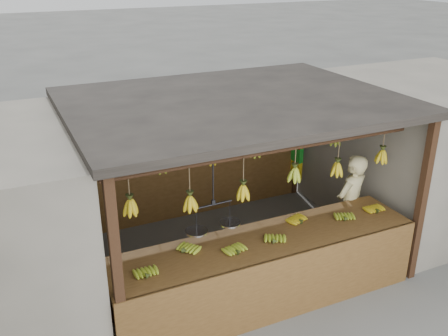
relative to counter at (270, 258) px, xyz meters
name	(u,v)px	position (x,y,z in m)	size (l,w,h in m)	color
ground	(233,256)	(0.09, 1.24, -0.72)	(80.00, 80.00, 0.00)	#5B5B57
stall	(223,123)	(0.09, 1.57, 1.25)	(4.30, 3.30, 2.40)	black
neighbor_right	(426,147)	(3.69, 1.24, 0.43)	(3.00, 3.00, 2.30)	slate
counter	(270,258)	(0.00, 0.00, 0.00)	(3.96, 0.90, 0.96)	brown
hanging_bananas	(233,154)	(0.08, 1.23, 0.90)	(3.56, 2.23, 0.39)	#BA9D13
balance_scale	(213,224)	(-0.65, 0.24, 0.51)	(0.69, 0.27, 0.84)	black
vendor	(350,205)	(1.69, 0.64, 0.06)	(0.57, 0.37, 1.55)	beige
bag_bundles	(298,145)	(2.03, 2.59, 0.29)	(0.08, 0.26, 1.31)	#1426BF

